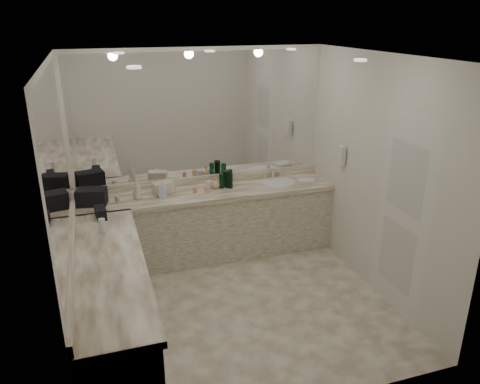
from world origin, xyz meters
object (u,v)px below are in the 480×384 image
object	(u,v)px
soap_bottle_b	(163,190)
soap_bottle_c	(215,183)
black_toiletry_bag	(92,197)
wall_phone	(342,156)
soap_bottle_a	(138,190)
hand_towel	(305,181)
sink	(278,183)
cream_cosmetic_case	(163,188)

from	to	relation	value
soap_bottle_b	soap_bottle_c	size ratio (longest dim) A/B	1.34
black_toiletry_bag	wall_phone	bearing A→B (deg)	-8.86
soap_bottle_a	hand_towel	bearing A→B (deg)	-1.98
hand_towel	soap_bottle_c	size ratio (longest dim) A/B	1.51
wall_phone	soap_bottle_b	world-z (taller)	wall_phone
sink	hand_towel	size ratio (longest dim) A/B	1.99
sink	soap_bottle_b	bearing A→B (deg)	-177.47
soap_bottle_c	sink	bearing A→B (deg)	-3.24
sink	soap_bottle_c	size ratio (longest dim) A/B	3.01
cream_cosmetic_case	soap_bottle_a	xyz separation A→B (m)	(-0.32, -0.08, 0.05)
sink	wall_phone	world-z (taller)	wall_phone
soap_bottle_b	soap_bottle_c	world-z (taller)	soap_bottle_b
wall_phone	cream_cosmetic_case	size ratio (longest dim) A/B	1.00
wall_phone	hand_towel	world-z (taller)	wall_phone
black_toiletry_bag	soap_bottle_a	size ratio (longest dim) A/B	1.42
soap_bottle_b	hand_towel	bearing A→B (deg)	-0.76
soap_bottle_a	cream_cosmetic_case	bearing A→B (deg)	14.80
wall_phone	black_toiletry_bag	world-z (taller)	wall_phone
sink	soap_bottle_b	world-z (taller)	soap_bottle_b
cream_cosmetic_case	soap_bottle_c	size ratio (longest dim) A/B	1.64
black_toiletry_bag	soap_bottle_b	distance (m)	0.81
cream_cosmetic_case	soap_bottle_c	world-z (taller)	soap_bottle_c
wall_phone	soap_bottle_b	xyz separation A→B (m)	(-2.12, 0.43, -0.35)
cream_cosmetic_case	soap_bottle_c	distance (m)	0.65
wall_phone	cream_cosmetic_case	xyz separation A→B (m)	(-2.09, 0.57, -0.38)
hand_towel	soap_bottle_c	distance (m)	1.19
hand_towel	soap_bottle_a	world-z (taller)	soap_bottle_a
hand_towel	sink	bearing A→B (deg)	165.01
cream_cosmetic_case	hand_towel	world-z (taller)	cream_cosmetic_case
wall_phone	soap_bottle_a	world-z (taller)	wall_phone
sink	hand_towel	distance (m)	0.36
soap_bottle_b	wall_phone	bearing A→B (deg)	-11.54
hand_towel	soap_bottle_b	size ratio (longest dim) A/B	1.13
hand_towel	soap_bottle_b	world-z (taller)	soap_bottle_b
soap_bottle_b	soap_bottle_a	bearing A→B (deg)	170.31
hand_towel	soap_bottle_a	size ratio (longest dim) A/B	0.95
sink	black_toiletry_bag	xyz separation A→B (m)	(-2.33, -0.04, 0.10)
wall_phone	soap_bottle_a	size ratio (longest dim) A/B	1.03
black_toiletry_bag	soap_bottle_c	world-z (taller)	black_toiletry_bag
soap_bottle_a	sink	bearing A→B (deg)	0.56
soap_bottle_c	black_toiletry_bag	bearing A→B (deg)	-176.54
sink	cream_cosmetic_case	xyz separation A→B (m)	(-1.49, 0.07, 0.07)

